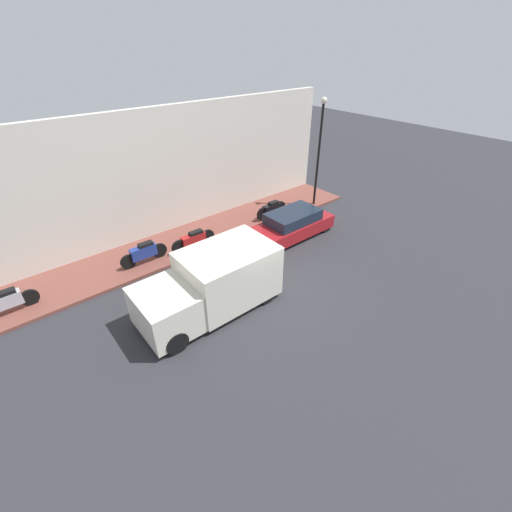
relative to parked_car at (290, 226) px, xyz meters
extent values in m
plane|color=#2D2D33|center=(-2.18, 3.50, -0.60)|extent=(60.00, 60.00, 0.00)
cube|color=brown|center=(2.61, 3.50, -0.54)|extent=(2.65, 17.51, 0.12)
cube|color=silver|center=(4.09, 3.50, 2.13)|extent=(0.30, 17.51, 5.47)
cube|color=maroon|center=(0.00, 0.06, -0.14)|extent=(1.61, 4.36, 0.58)
cube|color=#192333|center=(0.00, -0.16, 0.40)|extent=(1.41, 2.40, 0.49)
cylinder|color=black|center=(-0.68, 1.78, -0.29)|extent=(0.20, 0.62, 0.62)
cylinder|color=black|center=(0.68, 1.78, -0.29)|extent=(0.20, 0.62, 0.62)
cylinder|color=black|center=(-0.68, -1.66, -0.29)|extent=(0.20, 0.62, 0.62)
cylinder|color=black|center=(0.68, -1.66, -0.29)|extent=(0.20, 0.62, 0.62)
cube|color=silver|center=(-1.82, 4.68, 0.52)|extent=(2.10, 3.04, 1.84)
cube|color=silver|center=(-1.82, 7.02, 0.24)|extent=(1.99, 1.64, 1.28)
cube|color=#192333|center=(-1.82, 7.26, 0.60)|extent=(1.78, 0.90, 0.51)
cylinder|color=black|center=(-2.74, 7.22, -0.24)|extent=(0.22, 0.72, 0.72)
cylinder|color=black|center=(-0.90, 7.22, -0.24)|extent=(0.22, 0.72, 0.72)
cylinder|color=black|center=(-2.74, 3.77, -0.24)|extent=(0.22, 0.72, 0.72)
cylinder|color=black|center=(-0.90, 3.77, -0.24)|extent=(0.22, 0.72, 0.72)
cube|color=navy|center=(2.07, 6.02, 0.02)|extent=(0.30, 1.02, 0.47)
cube|color=black|center=(2.07, 5.88, 0.31)|extent=(0.27, 0.56, 0.12)
cylinder|color=black|center=(2.07, 6.68, -0.18)|extent=(0.10, 0.60, 0.60)
cylinder|color=black|center=(2.07, 5.37, -0.18)|extent=(0.10, 0.60, 0.60)
cube|color=black|center=(1.90, -0.58, 0.00)|extent=(0.30, 0.96, 0.38)
cube|color=black|center=(1.90, -0.71, 0.25)|extent=(0.27, 0.53, 0.12)
cylinder|color=black|center=(1.90, -0.01, -0.14)|extent=(0.10, 0.67, 0.67)
cylinder|color=black|center=(1.90, -1.16, -0.14)|extent=(0.10, 0.67, 0.67)
cube|color=#B7B7BF|center=(2.13, 10.76, 0.00)|extent=(0.30, 1.05, 0.47)
cube|color=black|center=(2.13, 10.62, 0.29)|extent=(0.27, 0.57, 0.12)
cylinder|color=black|center=(2.13, 10.07, -0.19)|extent=(0.10, 0.58, 0.58)
cube|color=#B21E1E|center=(1.77, 3.95, -0.02)|extent=(0.30, 1.08, 0.38)
cube|color=black|center=(1.77, 3.80, 0.23)|extent=(0.27, 0.59, 0.12)
cylinder|color=black|center=(1.77, 4.65, -0.16)|extent=(0.10, 0.63, 0.63)
cylinder|color=black|center=(1.77, 3.25, -0.16)|extent=(0.10, 0.63, 0.63)
cylinder|color=black|center=(1.63, -3.42, 2.05)|extent=(0.12, 0.12, 5.06)
sphere|color=silver|center=(1.63, -3.42, 4.67)|extent=(0.30, 0.30, 0.30)
camera|label=1|loc=(-9.52, 9.85, 7.22)|focal=24.00mm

